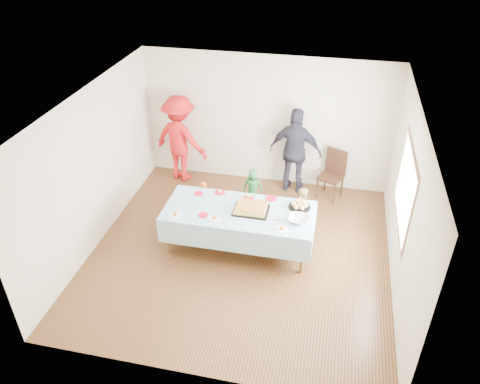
{
  "coord_description": "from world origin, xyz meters",
  "views": [
    {
      "loc": [
        1.32,
        -6.07,
        5.23
      ],
      "look_at": [
        -0.07,
        0.3,
        1.03
      ],
      "focal_mm": 35.0,
      "sensor_mm": 36.0,
      "label": 1
    }
  ],
  "objects_px": {
    "birthday_cake": "(251,209)",
    "adult_left": "(180,139)",
    "party_table": "(239,213)",
    "dining_chair": "(333,171)"
  },
  "relations": [
    {
      "from": "dining_chair",
      "to": "adult_left",
      "type": "bearing_deg",
      "value": -157.82
    },
    {
      "from": "birthday_cake",
      "to": "adult_left",
      "type": "distance_m",
      "value": 2.79
    },
    {
      "from": "party_table",
      "to": "adult_left",
      "type": "bearing_deg",
      "value": 129.57
    },
    {
      "from": "party_table",
      "to": "adult_left",
      "type": "height_order",
      "value": "adult_left"
    },
    {
      "from": "birthday_cake",
      "to": "adult_left",
      "type": "xyz_separation_m",
      "value": [
        -1.9,
        2.04,
        0.09
      ]
    },
    {
      "from": "birthday_cake",
      "to": "dining_chair",
      "type": "xyz_separation_m",
      "value": [
        1.27,
        2.0,
        -0.27
      ]
    },
    {
      "from": "party_table",
      "to": "birthday_cake",
      "type": "relative_size",
      "value": 4.3
    },
    {
      "from": "party_table",
      "to": "adult_left",
      "type": "xyz_separation_m",
      "value": [
        -1.71,
        2.06,
        0.2
      ]
    },
    {
      "from": "dining_chair",
      "to": "adult_left",
      "type": "relative_size",
      "value": 0.54
    },
    {
      "from": "party_table",
      "to": "adult_left",
      "type": "relative_size",
      "value": 1.35
    }
  ]
}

